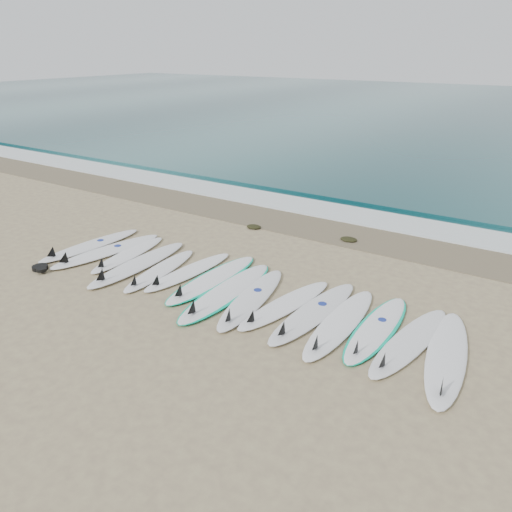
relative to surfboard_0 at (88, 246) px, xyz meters
The scene contains 23 objects.
ground 4.01m from the surfboard_0, ahead, with size 120.00×120.00×0.00m, color #9B8964.
ocean 32.76m from the surfboard_0, 82.97° to the left, with size 120.00×55.00×0.03m, color #1A4F53.
wet_sand_band 5.75m from the surfboard_0, 45.74° to the left, with size 120.00×1.80×0.01m, color brown.
foam_band 6.82m from the surfboard_0, 53.97° to the left, with size 120.00×1.40×0.04m, color silver.
wave_crest 8.08m from the surfboard_0, 60.24° to the left, with size 120.00×1.00×0.10m, color #1A4F53.
surfboard_0 is the anchor object (origin of this frame).
surfboard_1 0.58m from the surfboard_0, ahead, with size 1.00×2.81×0.35m.
surfboard_2 1.14m from the surfboard_0, ahead, with size 0.74×2.37×0.30m.
surfboard_3 1.72m from the surfboard_0, ahead, with size 0.69×2.83×0.36m.
surfboard_4 2.31m from the surfboard_0, ahead, with size 0.79×2.37×0.30m.
surfboard_5 2.83m from the surfboard_0, ahead, with size 0.69×2.42×0.31m.
surfboard_6 3.46m from the surfboard_0, ahead, with size 0.69×2.69×0.34m.
surfboard_7 4.03m from the surfboard_0, ahead, with size 0.79×2.89×0.36m.
surfboard_8 4.57m from the surfboard_0, ahead, with size 0.97×2.68×0.34m.
surfboard_9 5.18m from the surfboard_0, ahead, with size 0.90×2.50×0.31m.
surfboard_10 5.74m from the surfboard_0, ahead, with size 0.74×2.73×0.35m.
surfboard_11 6.27m from the surfboard_0, ahead, with size 0.63×2.67×0.34m.
surfboard_12 6.83m from the surfboard_0, ahead, with size 0.61×2.47×0.31m.
surfboard_13 7.40m from the surfboard_0, ahead, with size 0.85×2.60×0.33m.
surfboard_14 7.99m from the surfboard_0, ahead, with size 0.99×2.80×0.35m.
seaweed_near 4.02m from the surfboard_0, 52.64° to the left, with size 0.39×0.30×0.08m, color black.
seaweed_far 6.07m from the surfboard_0, 37.24° to the left, with size 0.41×0.32×0.08m, color black.
leash_coil 1.37m from the surfboard_0, 83.47° to the right, with size 0.46×0.36×0.11m.
Camera 1 is at (4.98, -6.83, 4.28)m, focal length 35.00 mm.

